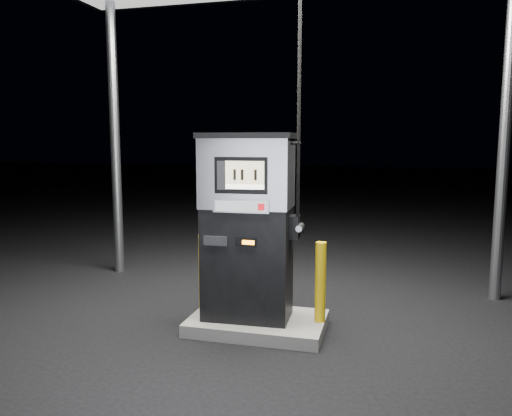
# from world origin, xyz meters

# --- Properties ---
(ground) EXTENTS (80.00, 80.00, 0.00)m
(ground) POSITION_xyz_m (0.00, 0.00, 0.00)
(ground) COLOR black
(ground) RESTS_ON ground
(pump_island) EXTENTS (1.60, 1.00, 0.15)m
(pump_island) POSITION_xyz_m (0.00, 0.00, 0.07)
(pump_island) COLOR #62615D
(pump_island) RESTS_ON ground
(fuel_dispenser) EXTENTS (1.21, 0.69, 4.54)m
(fuel_dispenser) POSITION_xyz_m (-0.12, -0.02, 1.27)
(fuel_dispenser) COLOR black
(fuel_dispenser) RESTS_ON pump_island
(bollard_left) EXTENTS (0.14, 0.14, 0.95)m
(bollard_left) POSITION_xyz_m (-0.73, 0.13, 0.62)
(bollard_left) COLOR yellow
(bollard_left) RESTS_ON pump_island
(bollard_right) EXTENTS (0.14, 0.14, 0.95)m
(bollard_right) POSITION_xyz_m (0.74, 0.06, 0.62)
(bollard_right) COLOR yellow
(bollard_right) RESTS_ON pump_island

